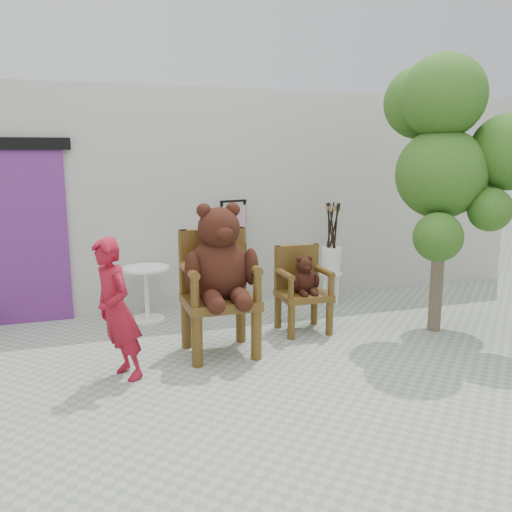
% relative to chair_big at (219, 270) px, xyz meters
% --- Properties ---
extents(ground_plane, '(60.00, 60.00, 0.00)m').
position_rel_chair_big_xyz_m(ground_plane, '(0.88, -0.77, -0.93)').
color(ground_plane, gray).
rests_on(ground_plane, ground).
extents(back_wall, '(9.00, 1.00, 3.00)m').
position_rel_chair_big_xyz_m(back_wall, '(0.88, 2.33, 0.57)').
color(back_wall, '#B2B1A7').
rests_on(back_wall, ground).
extents(doorway, '(1.40, 0.11, 2.33)m').
position_rel_chair_big_xyz_m(doorway, '(-2.12, 1.80, 0.24)').
color(doorway, '#612672').
rests_on(doorway, ground).
extents(chair_big, '(0.78, 0.86, 1.64)m').
position_rel_chair_big_xyz_m(chair_big, '(0.00, 0.00, 0.00)').
color(chair_big, '#452E0E').
rests_on(chair_big, ground).
extents(chair_small, '(0.59, 0.54, 1.03)m').
position_rel_chair_big_xyz_m(chair_small, '(1.14, 0.43, -0.33)').
color(chair_small, '#452E0E').
rests_on(chair_small, ground).
extents(person, '(0.51, 0.60, 1.39)m').
position_rel_chair_big_xyz_m(person, '(-1.10, -0.38, -0.23)').
color(person, maroon).
rests_on(person, ground).
extents(cafe_table, '(0.60, 0.60, 0.70)m').
position_rel_chair_big_xyz_m(cafe_table, '(-0.61, 1.41, -0.48)').
color(cafe_table, white).
rests_on(cafe_table, ground).
extents(display_stand, '(0.52, 0.45, 1.51)m').
position_rel_chair_big_xyz_m(display_stand, '(0.61, 1.57, -0.34)').
color(display_stand, black).
rests_on(display_stand, ground).
extents(stool_bucket, '(0.32, 0.32, 1.45)m').
position_rel_chair_big_xyz_m(stool_bucket, '(2.01, 1.40, -0.28)').
color(stool_bucket, white).
rests_on(stool_bucket, ground).
extents(tree, '(1.59, 1.69, 3.22)m').
position_rel_chair_big_xyz_m(tree, '(2.76, -0.12, 1.31)').
color(tree, '#493C2C').
rests_on(tree, ground).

